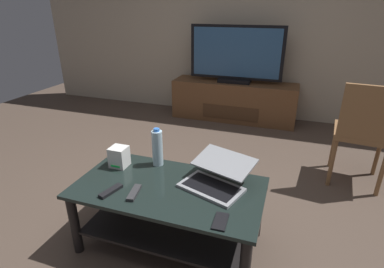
# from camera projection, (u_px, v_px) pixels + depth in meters

# --- Properties ---
(ground_plane) EXTENTS (7.68, 7.68, 0.00)m
(ground_plane) POSITION_uv_depth(u_px,v_px,m) (180.00, 219.00, 2.28)
(ground_plane) COLOR #4C3D33
(back_wall) EXTENTS (6.40, 0.12, 2.80)m
(back_wall) POSITION_uv_depth(u_px,v_px,m) (249.00, 12.00, 3.98)
(back_wall) COLOR #B2A38C
(back_wall) RESTS_ON ground
(coffee_table) EXTENTS (1.18, 0.63, 0.45)m
(coffee_table) POSITION_uv_depth(u_px,v_px,m) (169.00, 205.00, 1.93)
(coffee_table) COLOR black
(coffee_table) RESTS_ON ground
(media_cabinet) EXTENTS (1.68, 0.44, 0.53)m
(media_cabinet) POSITION_uv_depth(u_px,v_px,m) (234.00, 101.00, 4.17)
(media_cabinet) COLOR brown
(media_cabinet) RESTS_ON ground
(television) EXTENTS (1.22, 0.20, 0.74)m
(television) POSITION_uv_depth(u_px,v_px,m) (236.00, 56.00, 3.91)
(television) COLOR black
(television) RESTS_ON media_cabinet
(dining_chair) EXTENTS (0.49, 0.49, 0.93)m
(dining_chair) POSITION_uv_depth(u_px,v_px,m) (364.00, 130.00, 2.51)
(dining_chair) COLOR brown
(dining_chair) RESTS_ON ground
(laptop) EXTENTS (0.47, 0.47, 0.16)m
(laptop) POSITION_uv_depth(u_px,v_px,m) (216.00, 177.00, 1.87)
(laptop) COLOR gray
(laptop) RESTS_ON coffee_table
(router_box) EXTENTS (0.11, 0.11, 0.14)m
(router_box) POSITION_uv_depth(u_px,v_px,m) (119.00, 157.00, 2.09)
(router_box) COLOR white
(router_box) RESTS_ON coffee_table
(water_bottle_near) EXTENTS (0.07, 0.07, 0.27)m
(water_bottle_near) POSITION_uv_depth(u_px,v_px,m) (157.00, 148.00, 2.08)
(water_bottle_near) COLOR silver
(water_bottle_near) RESTS_ON coffee_table
(cell_phone) EXTENTS (0.08, 0.14, 0.01)m
(cell_phone) POSITION_uv_depth(u_px,v_px,m) (220.00, 221.00, 1.56)
(cell_phone) COLOR black
(cell_phone) RESTS_ON coffee_table
(tv_remote) EXTENTS (0.07, 0.17, 0.02)m
(tv_remote) POSITION_uv_depth(u_px,v_px,m) (134.00, 193.00, 1.79)
(tv_remote) COLOR #2D2D30
(tv_remote) RESTS_ON coffee_table
(soundbar_remote) EXTENTS (0.08, 0.17, 0.02)m
(soundbar_remote) POSITION_uv_depth(u_px,v_px,m) (111.00, 191.00, 1.81)
(soundbar_remote) COLOR black
(soundbar_remote) RESTS_ON coffee_table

